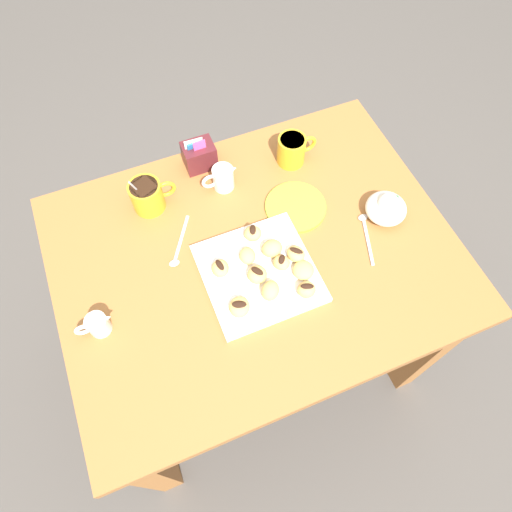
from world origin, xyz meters
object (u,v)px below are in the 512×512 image
at_px(beignet_6, 220,268).
at_px(saucer_lime_left, 295,207).
at_px(beignet_2, 306,289).
at_px(beignet_0, 253,233).
at_px(chocolate_sauce_pitcher, 97,324).
at_px(beignet_3, 257,275).
at_px(beignet_5, 296,254).
at_px(beignet_8, 270,291).
at_px(beignet_1, 247,256).
at_px(beignet_7, 239,307).
at_px(pastry_plate_square, 259,273).
at_px(ice_cream_bowl, 386,208).
at_px(coffee_mug_mustard_right, 292,149).
at_px(beignet_10, 281,263).
at_px(cream_pitcher_white, 223,177).
at_px(beignet_9, 303,270).
at_px(dining_table, 256,275).
at_px(coffee_mug_mustard_left, 148,195).
at_px(beignet_4, 272,248).
at_px(sugar_caddy, 199,155).

bearing_deg(beignet_6, saucer_lime_left, 23.56).
bearing_deg(beignet_2, beignet_0, 106.95).
xyz_separation_m(chocolate_sauce_pitcher, beignet_2, (0.50, -0.11, 0.00)).
height_order(beignet_3, beignet_5, beignet_3).
xyz_separation_m(beignet_0, beignet_8, (-0.02, -0.17, 0.00)).
relative_size(beignet_1, beignet_5, 0.99).
relative_size(beignet_5, beignet_7, 0.91).
distance_m(beignet_2, beignet_8, 0.09).
relative_size(pastry_plate_square, beignet_5, 5.62).
height_order(ice_cream_bowl, beignet_3, ice_cream_bowl).
relative_size(coffee_mug_mustard_right, beignet_10, 2.73).
relative_size(coffee_mug_mustard_right, beignet_7, 2.20).
xyz_separation_m(cream_pitcher_white, ice_cream_bowl, (0.38, -0.26, -0.00)).
xyz_separation_m(beignet_8, beignet_9, (0.10, 0.02, -0.00)).
bearing_deg(saucer_lime_left, cream_pitcher_white, 137.04).
height_order(beignet_5, beignet_10, beignet_10).
distance_m(coffee_mug_mustard_right, beignet_1, 0.37).
relative_size(cream_pitcher_white, beignet_6, 2.14).
bearing_deg(beignet_6, cream_pitcher_white, 68.23).
height_order(coffee_mug_mustard_right, beignet_0, coffee_mug_mustard_right).
distance_m(dining_table, chocolate_sauce_pitcher, 0.46).
bearing_deg(beignet_5, chocolate_sauce_pitcher, 179.41).
bearing_deg(beignet_10, coffee_mug_mustard_left, 128.68).
distance_m(chocolate_sauce_pitcher, beignet_7, 0.34).
bearing_deg(beignet_8, beignet_4, 64.82).
relative_size(beignet_6, beignet_7, 0.89).
height_order(sugar_caddy, beignet_2, sugar_caddy).
relative_size(beignet_1, beignet_4, 0.90).
height_order(beignet_8, beignet_10, beignet_8).
xyz_separation_m(beignet_2, beignet_5, (0.02, 0.10, -0.00)).
bearing_deg(beignet_5, pastry_plate_square, -177.95).
relative_size(beignet_0, beignet_1, 0.95).
bearing_deg(beignet_9, beignet_7, -170.31).
xyz_separation_m(coffee_mug_mustard_right, saucer_lime_left, (-0.06, -0.16, -0.04)).
relative_size(beignet_9, beignet_10, 1.27).
relative_size(coffee_mug_mustard_left, beignet_5, 2.75).
bearing_deg(coffee_mug_mustard_left, beignet_3, -60.42).
distance_m(beignet_0, beignet_7, 0.21).
xyz_separation_m(cream_pitcher_white, beignet_3, (-0.03, -0.32, -0.01)).
distance_m(dining_table, beignet_3, 0.19).
bearing_deg(coffee_mug_mustard_right, coffee_mug_mustard_left, 180.00).
bearing_deg(pastry_plate_square, beignet_10, -5.82).
distance_m(beignet_1, beignet_8, 0.12).
height_order(sugar_caddy, chocolate_sauce_pitcher, sugar_caddy).
xyz_separation_m(beignet_7, beignet_10, (0.14, 0.07, 0.00)).
bearing_deg(chocolate_sauce_pitcher, beignet_4, 3.84).
distance_m(coffee_mug_mustard_right, beignet_3, 0.41).
bearing_deg(beignet_1, cream_pitcher_white, 83.70).
bearing_deg(beignet_3, beignet_8, -76.37).
distance_m(coffee_mug_mustard_left, chocolate_sauce_pitcher, 0.37).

